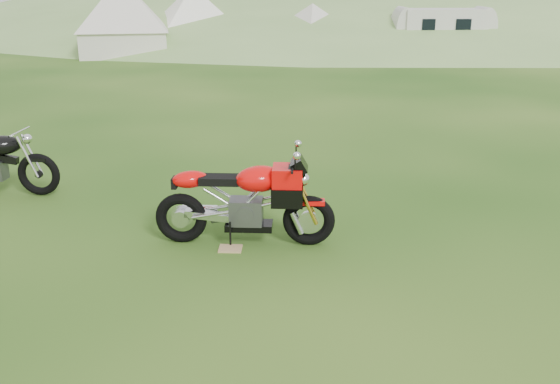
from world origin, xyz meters
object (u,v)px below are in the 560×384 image
object	(u,v)px
plywood_board	(230,249)
caravan	(442,32)
sport_motorcycle	(244,195)
tent_mid	(193,18)
tent_right	(312,25)
tent_left	(123,19)

from	to	relation	value
plywood_board	caravan	bearing A→B (deg)	52.08
sport_motorcycle	tent_mid	xyz separation A→B (m)	(3.38, 22.02, 0.74)
plywood_board	tent_right	bearing A→B (deg)	66.94
sport_motorcycle	tent_left	distance (m)	20.23
sport_motorcycle	tent_mid	size ratio (longest dim) A/B	0.65
sport_motorcycle	plywood_board	bearing A→B (deg)	-126.87
plywood_board	tent_right	size ratio (longest dim) A/B	0.10
tent_left	tent_right	xyz separation A→B (m)	(7.76, -1.18, -0.33)
sport_motorcycle	tent_right	xyz separation A→B (m)	(7.94, 19.03, 0.51)
plywood_board	sport_motorcycle	bearing A→B (deg)	32.49
tent_right	caravan	world-z (taller)	tent_right
sport_motorcycle	tent_right	distance (m)	20.62
tent_left	tent_mid	bearing A→B (deg)	36.56
tent_right	tent_left	bearing A→B (deg)	149.44
tent_mid	tent_right	distance (m)	5.46
plywood_board	tent_left	distance (m)	20.40
sport_motorcycle	plywood_board	distance (m)	0.65
tent_left	tent_right	distance (m)	7.86
tent_left	tent_mid	distance (m)	3.67
plywood_board	tent_left	xyz separation A→B (m)	(0.40, 20.35, 1.44)
sport_motorcycle	caravan	world-z (taller)	caravan
sport_motorcycle	plywood_board	size ratio (longest dim) A/B	7.51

